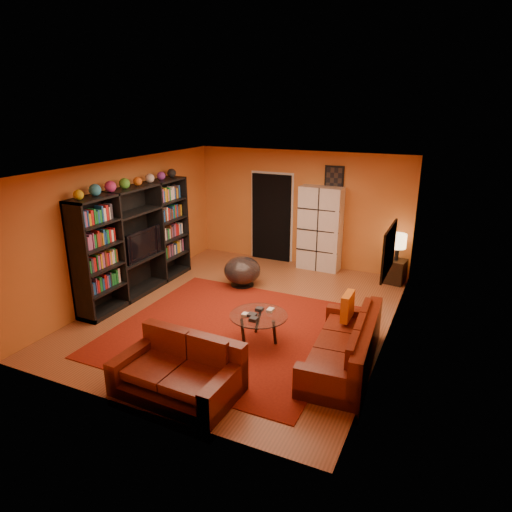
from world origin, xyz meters
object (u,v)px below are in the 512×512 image
at_px(loveseat, 181,370).
at_px(side_table, 395,271).
at_px(bowl_chair, 242,271).
at_px(table_lamp, 398,242).
at_px(coffee_table, 259,318).
at_px(storage_cabinet, 320,229).
at_px(entertainment_unit, 137,241).
at_px(sofa, 348,348).
at_px(tv, 140,244).

distance_m(loveseat, side_table, 5.40).
height_order(loveseat, bowl_chair, loveseat).
xyz_separation_m(side_table, table_lamp, (0.00, 0.00, 0.65)).
relative_size(coffee_table, storage_cabinet, 0.48).
relative_size(entertainment_unit, sofa, 1.41).
height_order(tv, side_table, tv).
xyz_separation_m(entertainment_unit, bowl_chair, (1.70, 1.14, -0.72)).
relative_size(tv, sofa, 0.46).
distance_m(coffee_table, table_lamp, 3.83).
height_order(loveseat, table_lamp, table_lamp).
xyz_separation_m(sofa, storage_cabinet, (-1.59, 3.75, 0.65)).
bearing_deg(loveseat, tv, 48.17).
relative_size(sofa, bowl_chair, 2.83).
relative_size(entertainment_unit, storage_cabinet, 1.60).
bearing_deg(entertainment_unit, side_table, 30.09).
relative_size(entertainment_unit, table_lamp, 5.38).
bearing_deg(sofa, entertainment_unit, 163.96).
height_order(loveseat, side_table, loveseat).
distance_m(loveseat, table_lamp, 5.44).
xyz_separation_m(sofa, side_table, (0.12, 3.57, -0.04)).
bearing_deg(side_table, tv, -149.91).
xyz_separation_m(sofa, bowl_chair, (-2.71, 2.10, 0.04)).
height_order(storage_cabinet, side_table, storage_cabinet).
height_order(storage_cabinet, bowl_chair, storage_cabinet).
xyz_separation_m(sofa, coffee_table, (-1.44, 0.11, 0.13)).
distance_m(entertainment_unit, tv, 0.07).
relative_size(entertainment_unit, tv, 3.04).
distance_m(tv, side_table, 5.23).
xyz_separation_m(coffee_table, storage_cabinet, (-0.15, 3.64, 0.52)).
xyz_separation_m(sofa, loveseat, (-1.83, -1.46, -0.00)).
xyz_separation_m(loveseat, table_lamp, (1.95, 5.04, 0.62)).
bearing_deg(table_lamp, sofa, -91.85).
xyz_separation_m(entertainment_unit, side_table, (4.53, 2.62, -0.80)).
relative_size(bowl_chair, side_table, 1.50).
bearing_deg(coffee_table, table_lamp, 65.79).
relative_size(sofa, side_table, 4.25).
xyz_separation_m(tv, side_table, (4.47, 2.59, -0.75)).
relative_size(tv, coffee_table, 1.09).
relative_size(sofa, storage_cabinet, 1.14).
xyz_separation_m(tv, loveseat, (2.53, -2.44, -0.72)).
xyz_separation_m(tv, bowl_chair, (1.65, 1.11, -0.68)).
distance_m(sofa, side_table, 3.58).
bearing_deg(entertainment_unit, coffee_table, -15.77).
relative_size(tv, table_lamp, 1.77).
distance_m(loveseat, storage_cabinet, 5.26).
distance_m(entertainment_unit, table_lamp, 5.23).
height_order(entertainment_unit, loveseat, entertainment_unit).
xyz_separation_m(loveseat, bowl_chair, (-0.88, 3.56, 0.04)).
xyz_separation_m(entertainment_unit, sofa, (4.41, -0.95, -0.76)).
distance_m(tv, bowl_chair, 2.10).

